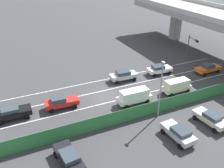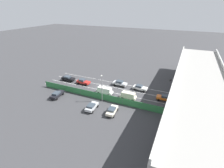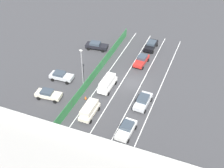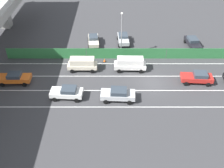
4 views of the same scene
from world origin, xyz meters
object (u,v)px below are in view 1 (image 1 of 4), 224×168
parked_sedan_cream (211,118)px  car_sedan_red (61,102)px  car_sedan_black (12,112)px  car_sedan_white (159,69)px  car_taxi_orange (208,68)px  traffic_cone (167,103)px  car_van_cream (177,86)px  parked_sedan_dark (69,157)px  street_lamp (161,85)px  traffic_light (191,44)px  car_sedan_silver (123,75)px  parked_wagon_silver (178,133)px  car_van_white (134,96)px

parked_sedan_cream → car_sedan_red: bearing=-126.0°
car_sedan_black → car_sedan_white: 24.65m
car_taxi_orange → traffic_cone: 13.97m
car_van_cream → parked_sedan_dark: size_ratio=0.94×
street_lamp → traffic_cone: street_lamp is taller
car_sedan_white → car_van_cream: bearing=-12.5°
car_sedan_red → traffic_light: bearing=102.1°
car_sedan_black → parked_sedan_dark: size_ratio=0.97×
car_sedan_black → street_lamp: (7.37, 16.96, 3.68)m
car_sedan_silver → parked_sedan_dark: (14.18, -13.36, -0.05)m
car_sedan_red → parked_sedan_cream: (11.30, 15.55, -0.04)m
parked_wagon_silver → parked_sedan_cream: 5.34m
car_sedan_red → car_van_white: size_ratio=0.94×
car_van_cream → traffic_cone: 4.14m
car_sedan_white → street_lamp: size_ratio=0.57×
car_van_cream → parked_sedan_dark: car_van_cream is taller
car_van_cream → car_sedan_red: bearing=-100.8°
car_sedan_red → parked_sedan_cream: car_sedan_red is taller
parked_sedan_cream → car_taxi_orange: bearing=136.9°
car_sedan_red → car_sedan_silver: bearing=108.4°
car_sedan_silver → street_lamp: (11.01, -0.70, 3.65)m
car_van_cream → parked_sedan_cream: size_ratio=1.00×
car_sedan_white → car_sedan_silver: (-0.42, -6.78, 0.04)m
parked_sedan_cream → car_sedan_silver: bearing=-164.8°
parked_sedan_cream → traffic_light: (-17.07, 11.42, 2.60)m
car_taxi_orange → traffic_light: (-5.64, 0.73, 2.59)m
car_sedan_white → street_lamp: 13.48m
car_van_cream → car_van_white: bearing=-90.0°
car_sedan_red → traffic_light: 27.69m
car_sedan_white → parked_wagon_silver: car_sedan_white is taller
parked_wagon_silver → car_van_cream: bearing=143.0°
car_sedan_silver → traffic_light: bearing=97.3°
traffic_light → car_sedan_white: bearing=-74.7°
car_sedan_white → car_van_cream: size_ratio=0.98×
car_sedan_red → street_lamp: 13.46m
car_taxi_orange → car_sedan_red: (0.13, -26.23, 0.03)m
car_sedan_silver → traffic_cone: bearing=12.2°
car_taxi_orange → traffic_cone: bearing=-66.1°
car_van_cream → traffic_light: (-8.97, 10.19, 2.31)m
car_sedan_black → car_sedan_white: car_sedan_white is taller
car_sedan_white → traffic_cone: 10.11m
car_van_cream → parked_wagon_silver: 10.85m
car_sedan_red → car_van_white: car_van_white is taller
car_sedan_black → car_van_cream: bearing=81.7°
parked_sedan_cream → car_van_white: bearing=-143.2°
car_sedan_silver → car_sedan_white: bearing=86.5°
parked_sedan_dark → parked_sedan_cream: bearing=87.0°
car_van_white → parked_wagon_silver: size_ratio=1.13×
car_sedan_red → car_van_white: bearing=71.4°
parked_wagon_silver → traffic_light: 24.44m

